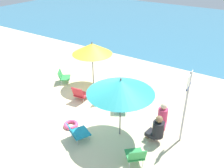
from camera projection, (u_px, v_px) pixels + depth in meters
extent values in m
plane|color=beige|center=(96.00, 110.00, 9.10)|extent=(40.00, 40.00, 0.00)
cube|color=teal|center=(200.00, 28.00, 18.78)|extent=(40.00, 16.00, 0.01)
cylinder|color=#4C4C51|center=(93.00, 65.00, 10.37)|extent=(0.04, 0.04, 1.89)
cone|color=yellow|center=(92.00, 49.00, 10.03)|extent=(1.66, 1.66, 0.45)
sphere|color=#4C4C51|center=(92.00, 43.00, 9.91)|extent=(0.06, 0.06, 0.06)
cylinder|color=#4C4C51|center=(120.00, 109.00, 7.44)|extent=(0.04, 0.04, 1.95)
cone|color=teal|center=(121.00, 86.00, 7.08)|extent=(2.01, 2.01, 0.42)
sphere|color=#4C4C51|center=(121.00, 79.00, 6.96)|extent=(0.06, 0.06, 0.06)
cube|color=teal|center=(80.00, 133.00, 7.63)|extent=(0.71, 0.70, 0.03)
cube|color=teal|center=(72.00, 131.00, 7.43)|extent=(0.55, 0.36, 0.33)
cylinder|color=silver|center=(83.00, 130.00, 7.94)|extent=(0.02, 0.02, 0.20)
cylinder|color=silver|center=(89.00, 137.00, 7.61)|extent=(0.02, 0.02, 0.20)
cylinder|color=silver|center=(72.00, 134.00, 7.75)|extent=(0.02, 0.02, 0.20)
cylinder|color=silver|center=(77.00, 142.00, 7.42)|extent=(0.02, 0.02, 0.20)
cube|color=red|center=(82.00, 95.00, 9.68)|extent=(0.53, 0.53, 0.03)
cube|color=red|center=(78.00, 93.00, 9.38)|extent=(0.49, 0.22, 0.43)
cylinder|color=silver|center=(80.00, 94.00, 9.96)|extent=(0.02, 0.02, 0.19)
cylinder|color=silver|center=(88.00, 96.00, 9.81)|extent=(0.02, 0.02, 0.19)
cylinder|color=silver|center=(75.00, 98.00, 9.66)|extent=(0.02, 0.02, 0.19)
cylinder|color=silver|center=(83.00, 100.00, 9.51)|extent=(0.02, 0.02, 0.19)
cube|color=#33934C|center=(99.00, 94.00, 9.61)|extent=(0.66, 0.65, 0.03)
cube|color=#33934C|center=(101.00, 94.00, 9.32)|extent=(0.38, 0.46, 0.34)
cylinder|color=silver|center=(93.00, 96.00, 9.77)|extent=(0.02, 0.02, 0.23)
cylinder|color=silver|center=(102.00, 94.00, 9.89)|extent=(0.02, 0.02, 0.23)
cylinder|color=silver|center=(96.00, 101.00, 9.45)|extent=(0.02, 0.02, 0.23)
cylinder|color=silver|center=(105.00, 99.00, 9.57)|extent=(0.02, 0.02, 0.23)
cube|color=#33934C|center=(135.00, 155.00, 6.72)|extent=(0.67, 0.67, 0.03)
cube|color=#33934C|center=(137.00, 156.00, 6.40)|extent=(0.45, 0.43, 0.39)
cylinder|color=silver|center=(126.00, 154.00, 6.93)|extent=(0.02, 0.02, 0.26)
cylinder|color=silver|center=(139.00, 153.00, 6.98)|extent=(0.02, 0.02, 0.26)
cylinder|color=silver|center=(129.00, 165.00, 6.59)|extent=(0.02, 0.02, 0.26)
cylinder|color=silver|center=(143.00, 163.00, 6.65)|extent=(0.02, 0.02, 0.26)
cube|color=teal|center=(121.00, 105.00, 8.90)|extent=(0.70, 0.68, 0.03)
cube|color=teal|center=(121.00, 97.00, 9.03)|extent=(0.53, 0.41, 0.37)
cylinder|color=silver|center=(127.00, 111.00, 8.80)|extent=(0.02, 0.02, 0.26)
cylinder|color=silver|center=(115.00, 111.00, 8.80)|extent=(0.02, 0.02, 0.26)
cylinder|color=silver|center=(126.00, 106.00, 9.12)|extent=(0.02, 0.02, 0.26)
cylinder|color=silver|center=(115.00, 105.00, 9.13)|extent=(0.02, 0.02, 0.26)
cube|color=#33934C|center=(65.00, 78.00, 10.94)|extent=(0.65, 0.69, 0.03)
cube|color=#33934C|center=(60.00, 74.00, 10.85)|extent=(0.43, 0.53, 0.32)
cylinder|color=silver|center=(70.00, 78.00, 11.20)|extent=(0.02, 0.02, 0.21)
cylinder|color=silver|center=(69.00, 82.00, 10.80)|extent=(0.02, 0.02, 0.21)
cylinder|color=silver|center=(63.00, 78.00, 11.19)|extent=(0.02, 0.02, 0.21)
cylinder|color=silver|center=(61.00, 82.00, 10.79)|extent=(0.02, 0.02, 0.21)
cube|color=black|center=(152.00, 134.00, 7.56)|extent=(0.40, 0.38, 0.12)
cylinder|color=#896042|center=(148.00, 134.00, 7.71)|extent=(0.12, 0.12, 0.23)
cylinder|color=black|center=(158.00, 129.00, 7.34)|extent=(0.35, 0.35, 0.52)
sphere|color=#896042|center=(159.00, 119.00, 7.17)|extent=(0.21, 0.21, 0.21)
cube|color=#DB3866|center=(161.00, 125.00, 7.93)|extent=(0.39, 0.42, 0.12)
cylinder|color=beige|center=(160.00, 131.00, 7.85)|extent=(0.12, 0.12, 0.24)
cylinder|color=#DB3866|center=(163.00, 115.00, 7.95)|extent=(0.31, 0.31, 0.51)
sphere|color=beige|center=(164.00, 106.00, 7.79)|extent=(0.20, 0.20, 0.20)
cylinder|color=#ADADB2|center=(185.00, 108.00, 7.10)|extent=(0.06, 0.06, 2.34)
cube|color=white|center=(190.00, 80.00, 6.67)|extent=(0.07, 0.52, 0.42)
cube|color=navy|center=(189.00, 86.00, 6.75)|extent=(0.08, 0.52, 0.06)
torus|color=#E54C7F|center=(71.00, 125.00, 8.23)|extent=(0.49, 0.49, 0.12)
cube|color=#DB3866|center=(144.00, 102.00, 9.26)|extent=(0.25, 0.25, 0.33)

